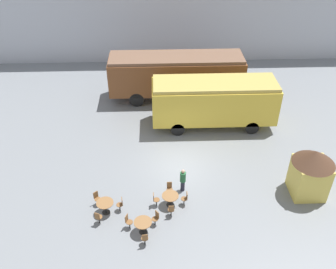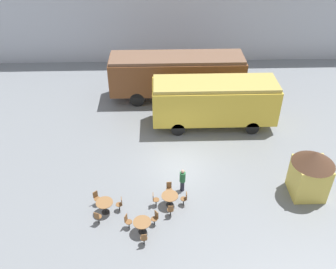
# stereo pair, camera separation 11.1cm
# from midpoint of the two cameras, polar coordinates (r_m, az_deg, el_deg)

# --- Properties ---
(ground_plane) EXTENTS (80.00, 80.00, 0.00)m
(ground_plane) POSITION_cam_midpoint_polar(r_m,az_deg,el_deg) (23.81, 1.65, -4.50)
(ground_plane) COLOR gray
(backdrop_wall) EXTENTS (44.00, 0.15, 9.00)m
(backdrop_wall) POSITION_cam_midpoint_polar(r_m,az_deg,el_deg) (35.45, 0.18, 17.81)
(backdrop_wall) COLOR #B2B7C1
(backdrop_wall) RESTS_ON ground_plane
(passenger_coach_wooden) EXTENTS (10.47, 2.81, 3.60)m
(passenger_coach_wooden) POSITION_cam_midpoint_polar(r_m,az_deg,el_deg) (29.77, 1.15, 9.32)
(passenger_coach_wooden) COLOR brown
(passenger_coach_wooden) RESTS_ON ground_plane
(passenger_coach_vintage) EXTENTS (8.65, 2.80, 3.45)m
(passenger_coach_vintage) POSITION_cam_midpoint_polar(r_m,az_deg,el_deg) (26.55, 6.89, 5.23)
(passenger_coach_vintage) COLOR gold
(passenger_coach_vintage) RESTS_ON ground_plane
(cafe_table_near) EXTENTS (0.92, 0.92, 0.75)m
(cafe_table_near) POSITION_cam_midpoint_polar(r_m,az_deg,el_deg) (20.68, -9.72, -10.47)
(cafe_table_near) COLOR black
(cafe_table_near) RESTS_ON ground_plane
(cafe_table_mid) EXTENTS (0.93, 0.93, 0.75)m
(cafe_table_mid) POSITION_cam_midpoint_polar(r_m,az_deg,el_deg) (19.53, -4.01, -13.44)
(cafe_table_mid) COLOR black
(cafe_table_mid) RESTS_ON ground_plane
(cafe_table_far) EXTENTS (0.93, 0.93, 0.72)m
(cafe_table_far) POSITION_cam_midpoint_polar(r_m,az_deg,el_deg) (20.80, 0.20, -9.56)
(cafe_table_far) COLOR black
(cafe_table_far) RESTS_ON ground_plane
(cafe_chair_0) EXTENTS (0.37, 0.36, 0.87)m
(cafe_chair_0) POSITION_cam_midpoint_polar(r_m,az_deg,el_deg) (20.74, -7.37, -10.39)
(cafe_chair_0) COLOR black
(cafe_chair_0) RESTS_ON ground_plane
(cafe_chair_1) EXTENTS (0.40, 0.41, 0.87)m
(cafe_chair_1) POSITION_cam_midpoint_polar(r_m,az_deg,el_deg) (21.28, -10.95, -9.40)
(cafe_chair_1) COLOR black
(cafe_chair_1) RESTS_ON ground_plane
(cafe_chair_2) EXTENTS (0.38, 0.39, 0.87)m
(cafe_chair_2) POSITION_cam_midpoint_polar(r_m,az_deg,el_deg) (20.27, -10.76, -12.25)
(cafe_chair_2) COLOR black
(cafe_chair_2) RESTS_ON ground_plane
(cafe_chair_3) EXTENTS (0.36, 0.37, 0.87)m
(cafe_chair_3) POSITION_cam_midpoint_polar(r_m,az_deg,el_deg) (19.07, -3.73, -15.51)
(cafe_chair_3) COLOR black
(cafe_chair_3) RESTS_ON ground_plane
(cafe_chair_4) EXTENTS (0.40, 0.40, 0.87)m
(cafe_chair_4) POSITION_cam_midpoint_polar(r_m,az_deg,el_deg) (19.92, -2.01, -12.50)
(cafe_chair_4) COLOR black
(cafe_chair_4) RESTS_ON ground_plane
(cafe_chair_5) EXTENTS (0.40, 0.38, 0.87)m
(cafe_chair_5) POSITION_cam_midpoint_polar(r_m,az_deg,el_deg) (19.87, -6.26, -12.93)
(cafe_chair_5) COLOR black
(cafe_chair_5) RESTS_ON ground_plane
(cafe_chair_6) EXTENTS (0.36, 0.36, 0.87)m
(cafe_chair_6) POSITION_cam_midpoint_polar(r_m,az_deg,el_deg) (20.84, -2.13, -9.78)
(cafe_chair_6) COLOR black
(cafe_chair_6) RESTS_ON ground_plane
(cafe_chair_7) EXTENTS (0.36, 0.36, 0.87)m
(cafe_chair_7) POSITION_cam_midpoint_polar(r_m,az_deg,el_deg) (20.28, 0.33, -11.38)
(cafe_chair_7) COLOR black
(cafe_chair_7) RESTS_ON ground_plane
(cafe_chair_8) EXTENTS (0.36, 0.36, 0.87)m
(cafe_chair_8) POSITION_cam_midpoint_polar(r_m,az_deg,el_deg) (20.90, 2.52, -9.61)
(cafe_chair_8) COLOR black
(cafe_chair_8) RESTS_ON ground_plane
(cafe_chair_9) EXTENTS (0.36, 0.36, 0.87)m
(cafe_chair_9) POSITION_cam_midpoint_polar(r_m,az_deg,el_deg) (21.45, 0.07, -8.11)
(cafe_chair_9) COLOR black
(cafe_chair_9) RESTS_ON ground_plane
(visitor_person) EXTENTS (0.34, 0.34, 1.54)m
(visitor_person) POSITION_cam_midpoint_polar(r_m,az_deg,el_deg) (21.50, 2.12, -6.86)
(visitor_person) COLOR #262633
(visitor_person) RESTS_ON ground_plane
(ticket_kiosk) EXTENTS (2.34, 2.34, 3.00)m
(ticket_kiosk) POSITION_cam_midpoint_polar(r_m,az_deg,el_deg) (22.22, 20.84, -5.14)
(ticket_kiosk) COLOR #DBC151
(ticket_kiosk) RESTS_ON ground_plane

